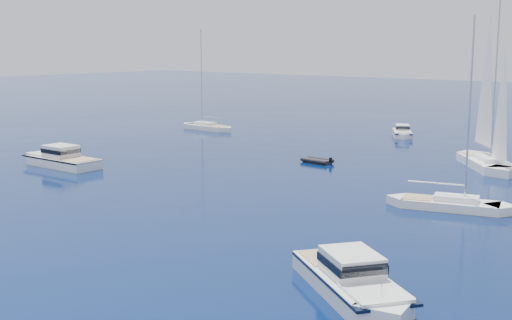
{
  "coord_description": "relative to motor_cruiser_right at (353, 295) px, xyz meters",
  "views": [
    {
      "loc": [
        36.98,
        -20.02,
        11.83
      ],
      "look_at": [
        1.41,
        23.24,
        2.2
      ],
      "focal_mm": 47.02,
      "sensor_mm": 36.0,
      "label": 1
    }
  ],
  "objects": [
    {
      "name": "motor_cruiser_right",
      "position": [
        0.0,
        0.0,
        0.0
      ],
      "size": [
        10.04,
        8.35,
        2.65
      ],
      "primitive_type": null,
      "rotation": [
        0.0,
        0.0,
        4.1
      ],
      "color": "silver",
      "rests_on": "ground"
    },
    {
      "name": "motor_cruiser_centre",
      "position": [
        -40.56,
        11.49,
        0.0
      ],
      "size": [
        10.4,
        3.43,
        2.71
      ],
      "primitive_type": null,
      "rotation": [
        0.0,
        0.0,
        1.6
      ],
      "color": "silver",
      "rests_on": "ground"
    },
    {
      "name": "motor_cruiser_horizon",
      "position": [
        -24.73,
        53.05,
        0.0
      ],
      "size": [
        5.81,
        7.51,
        1.95
      ],
      "primitive_type": null,
      "rotation": [
        0.0,
        0.0,
        3.69
      ],
      "color": "white",
      "rests_on": "ground"
    },
    {
      "name": "sailboat_centre",
      "position": [
        -3.44,
        19.27,
        0.0
      ],
      "size": [
        10.12,
        5.21,
        14.4
      ],
      "primitive_type": null,
      "rotation": [
        0.0,
        0.0,
        5.0
      ],
      "color": "white",
      "rests_on": "ground"
    },
    {
      "name": "sailboat_sails_r",
      "position": [
        -7.75,
        37.56,
        0.0
      ],
      "size": [
        10.45,
        11.73,
        18.38
      ],
      "primitive_type": null,
      "rotation": [
        0.0,
        0.0,
        3.83
      ],
      "color": "white",
      "rests_on": "ground"
    },
    {
      "name": "sailboat_far_l",
      "position": [
        -49.4,
        41.83,
        0.0
      ],
      "size": [
        10.01,
        3.0,
        14.57
      ],
      "primitive_type": null,
      "rotation": [
        0.0,
        0.0,
        1.53
      ],
      "color": "silver",
      "rests_on": "ground"
    },
    {
      "name": "tender_grey_far",
      "position": [
        -21.93,
        29.17,
        0.0
      ],
      "size": [
        3.44,
        2.04,
        0.95
      ],
      "primitive_type": null,
      "rotation": [
        0.0,
        0.0,
        1.52
      ],
      "color": "black",
      "rests_on": "ground"
    }
  ]
}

